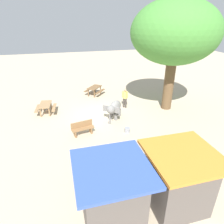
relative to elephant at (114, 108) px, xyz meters
name	(u,v)px	position (x,y,z in m)	size (l,w,h in m)	color
ground_plane	(102,115)	(0.74, -0.79, -0.83)	(60.00, 60.00, 0.00)	#BAA88C
elephant	(114,108)	(0.00, 0.00, 0.00)	(1.68, 1.78, 1.30)	slate
person_handler	(125,97)	(-1.35, -1.67, 0.12)	(0.42, 0.36, 1.62)	#3F3833
shade_tree_main	(175,33)	(-4.60, -0.70, 4.93)	(6.38, 5.84, 8.07)	brown
wooden_bench	(82,128)	(2.54, 1.62, -0.36)	(1.45, 0.68, 0.88)	olive
picnic_table_near	(94,89)	(0.51, -5.21, -0.24)	(2.10, 2.10, 0.78)	brown
picnic_table_far	(46,106)	(4.87, -2.21, -0.24)	(1.63, 1.65, 0.78)	#9E7A51
market_stall_orange	(178,183)	(-0.33, 7.86, 0.31)	(2.50, 2.50, 2.52)	#59514C
market_stall_blue	(112,197)	(2.27, 7.86, 0.31)	(2.50, 2.50, 2.52)	#59514C
feed_bucket	(127,130)	(-0.30, 2.09, -0.67)	(0.36, 0.36, 0.32)	gray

